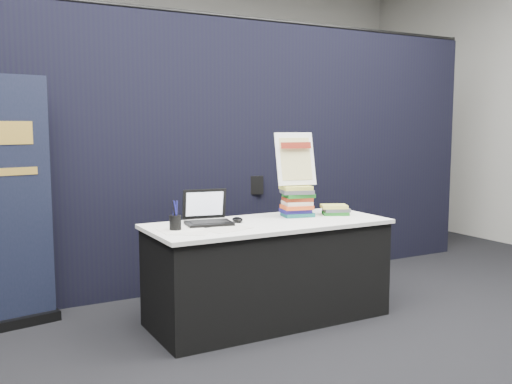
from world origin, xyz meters
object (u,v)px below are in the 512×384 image
at_px(book_stack_short, 335,210).
at_px(display_table, 268,271).
at_px(stacking_chair, 249,226).
at_px(info_sign, 295,159).
at_px(book_stack_tall, 297,201).
at_px(pullup_banner, 0,219).
at_px(laptop, 206,216).

bearing_deg(book_stack_short, display_table, -177.72).
height_order(book_stack_short, stacking_chair, stacking_chair).
bearing_deg(info_sign, book_stack_tall, -79.32).
height_order(book_stack_tall, info_sign, info_sign).
bearing_deg(stacking_chair, info_sign, -65.54).
relative_size(display_table, stacking_chair, 1.81).
distance_m(book_stack_short, info_sign, 0.52).
distance_m(pullup_banner, stacking_chair, 2.10).
bearing_deg(book_stack_short, stacking_chair, 110.19).
bearing_deg(book_stack_short, pullup_banner, 163.49).
bearing_deg(display_table, stacking_chair, 70.46).
distance_m(display_table, info_sign, 0.89).
xyz_separation_m(book_stack_short, pullup_banner, (-2.40, 0.71, 0.02)).
distance_m(display_table, book_stack_tall, 0.60).
relative_size(book_stack_tall, info_sign, 0.62).
bearing_deg(info_sign, display_table, -146.06).
distance_m(book_stack_tall, stacking_chair, 0.84).
height_order(book_stack_short, info_sign, info_sign).
bearing_deg(book_stack_tall, info_sign, 90.00).
relative_size(display_table, book_stack_tall, 6.82).
bearing_deg(book_stack_tall, display_table, -161.47).
bearing_deg(laptop, stacking_chair, 55.32).
bearing_deg(pullup_banner, book_stack_tall, -26.53).
bearing_deg(book_stack_tall, laptop, 177.91).
bearing_deg(info_sign, book_stack_short, -9.49).
height_order(book_stack_tall, pullup_banner, pullup_banner).
relative_size(book_stack_short, pullup_banner, 0.13).
relative_size(book_stack_tall, stacking_chair, 0.27).
bearing_deg(laptop, book_stack_tall, 8.38).
xyz_separation_m(display_table, stacking_chair, (0.31, 0.89, 0.18)).
height_order(info_sign, stacking_chair, info_sign).
distance_m(laptop, pullup_banner, 1.45).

